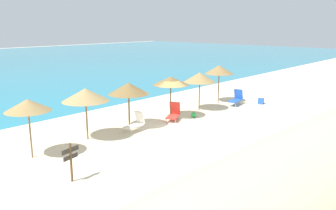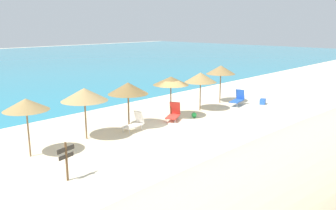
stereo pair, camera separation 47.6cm
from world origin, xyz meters
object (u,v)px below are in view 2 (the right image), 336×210
Objects in this scene: beach_umbrella_1 at (84,95)px; wooden_signpost at (66,158)px; beach_umbrella_3 at (171,81)px; lounge_chair_1 at (174,113)px; beach_ball at (194,115)px; beach_umbrella_2 at (128,88)px; cooler_box at (263,102)px; beach_umbrella_5 at (221,70)px; lounge_chair_0 at (135,123)px; beach_umbrella_4 at (201,77)px; lounge_chair_2 at (238,99)px; beach_umbrella_0 at (26,105)px.

beach_umbrella_1 is 5.42m from wooden_signpost.
wooden_signpost is at bearing -160.53° from beach_umbrella_3.
lounge_chair_1 is 4.07× the size of beach_ball.
cooler_box is (11.12, -2.71, -2.15)m from beach_umbrella_2.
lounge_chair_0 is at bearing -175.43° from beach_umbrella_5.
beach_umbrella_4 is 1.87× the size of lounge_chair_1.
beach_umbrella_1 is 1.73× the size of lounge_chair_2.
cooler_box is at bearing -105.34° from lounge_chair_0.
beach_ball is at bearing -152.47° from beach_umbrella_4.
beach_umbrella_1 is 1.90× the size of lounge_chair_1.
lounge_chair_1 is at bearing -8.10° from beach_umbrella_1.
cooler_box is (17.55, 1.10, -0.74)m from wooden_signpost.
wooden_signpost is at bearing -176.41° from cooler_box.
beach_umbrella_4 reaches higher than lounge_chair_1.
cooler_box is (8.06, -1.91, -0.22)m from lounge_chair_1.
beach_ball is at bearing -164.19° from beach_umbrella_5.
beach_umbrella_5 is 2.02× the size of lounge_chair_1.
wooden_signpost is at bearing -132.15° from beach_umbrella_1.
lounge_chair_2 is 3.08× the size of cooler_box.
beach_ball is (4.62, -0.63, -0.29)m from lounge_chair_0.
lounge_chair_2 reaches higher than cooler_box.
lounge_chair_1 is (-3.21, -0.38, -1.94)m from beach_umbrella_4.
beach_umbrella_0 is at bearing 173.98° from beach_ball.
beach_umbrella_2 is at bearing -1.06° from beach_umbrella_1.
beach_umbrella_2 is 7.60× the size of beach_ball.
beach_umbrella_5 is at bearing -110.03° from lounge_chair_1.
beach_umbrella_4 is 1.97× the size of lounge_chair_0.
cooler_box is at bearing -56.45° from beach_umbrella_5.
wooden_signpost is (-0.22, -3.55, -1.51)m from beach_umbrella_0.
beach_umbrella_2 is 9.32m from beach_umbrella_5.
beach_umbrella_5 is 1.84× the size of lounge_chair_2.
lounge_chair_2 is 5.10m from beach_ball.
beach_umbrella_1 is at bearing 179.76° from beach_umbrella_5.
beach_umbrella_0 reaches higher than beach_ball.
beach_umbrella_2 is at bearing 173.00° from beach_umbrella_3.
beach_umbrella_3 is 1.90× the size of lounge_chair_1.
lounge_chair_2 is at bearing -1.24° from beach_ball.
lounge_chair_0 is 2.66× the size of cooler_box.
beach_umbrella_3 is 2.00× the size of lounge_chair_0.
beach_umbrella_1 is at bearing 168.93° from beach_ball.
wooden_signpost is (-15.95, -2.32, 0.46)m from lounge_chair_2.
cooler_box is at bearing -11.14° from beach_umbrella_1.
beach_umbrella_5 is 9.78m from lounge_chair_0.
beach_umbrella_4 is 5.25× the size of cooler_box.
beach_umbrella_0 reaches higher than cooler_box.
beach_umbrella_5 is at bearing 3.06° from wooden_signpost.
lounge_chair_2 is at bearing 142.85° from cooler_box.
lounge_chair_1 is (3.06, -0.80, -1.93)m from beach_umbrella_2.
lounge_chair_2 is (15.73, -1.23, -1.97)m from beach_umbrella_0.
beach_umbrella_1 is 3.45m from lounge_chair_0.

